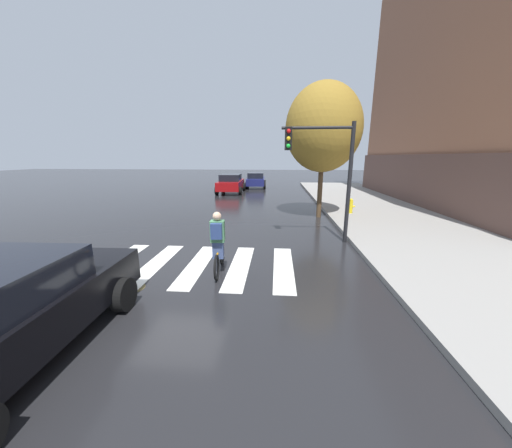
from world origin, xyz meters
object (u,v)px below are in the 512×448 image
traffic_light_near (326,162)px  fire_hydrant (351,206)px  street_tree_near (323,128)px  sedan_mid (231,183)px  sedan_near (2,314)px  cyclist (218,243)px  manhole_cover (131,288)px  sedan_far (256,180)px

traffic_light_near → fire_hydrant: traffic_light_near is taller
traffic_light_near → street_tree_near: street_tree_near is taller
fire_hydrant → street_tree_near: size_ratio=0.12×
fire_hydrant → sedan_mid: bearing=131.3°
sedan_near → cyclist: bearing=54.5°
fire_hydrant → street_tree_near: (-1.71, -0.41, 3.87)m
manhole_cover → sedan_near: bearing=-102.6°
sedan_far → street_tree_near: (4.36, -13.69, 3.63)m
street_tree_near → cyclist: bearing=-116.6°
cyclist → sedan_mid: bearing=98.4°
street_tree_near → fire_hydrant: bearing=13.4°
sedan_near → sedan_mid: (-0.02, 20.23, 0.01)m
traffic_light_near → sedan_mid: bearing=112.6°
sedan_far → traffic_light_near: bearing=-77.9°
manhole_cover → sedan_far: size_ratio=0.15×
manhole_cover → street_tree_near: size_ratio=0.10×
manhole_cover → sedan_far: 22.13m
sedan_near → fire_hydrant: bearing=55.0°
sedan_near → cyclist: cyclist is taller
manhole_cover → cyclist: 2.33m
cyclist → street_tree_near: size_ratio=0.26×
traffic_light_near → cyclist: bearing=-136.1°
sedan_mid → fire_hydrant: (7.90, -8.99, -0.30)m
sedan_mid → sedan_near: bearing=-89.9°
sedan_near → sedan_far: 24.59m
manhole_cover → fire_hydrant: fire_hydrant is taller
sedan_far → traffic_light_near: traffic_light_near is taller
sedan_near → street_tree_near: (6.17, 10.84, 3.58)m
sedan_mid → cyclist: size_ratio=2.73×
sedan_far → traffic_light_near: 18.52m
manhole_cover → sedan_far: bearing=86.7°
sedan_mid → cyclist: 16.96m
street_tree_near → traffic_light_near: bearing=-96.6°
manhole_cover → sedan_mid: sedan_mid is taller
manhole_cover → cyclist: bearing=27.8°
sedan_mid → sedan_far: size_ratio=1.06×
cyclist → manhole_cover: bearing=-152.2°
sedan_near → traffic_light_near: size_ratio=1.11×
sedan_mid → street_tree_near: (6.18, -9.39, 3.57)m
manhole_cover → sedan_mid: 17.81m
sedan_mid → sedan_far: 4.66m
fire_hydrant → cyclist: bearing=-124.8°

